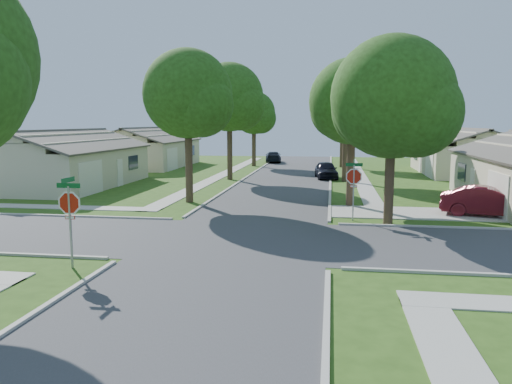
{
  "coord_description": "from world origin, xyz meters",
  "views": [
    {
      "loc": [
        3.61,
        -19.44,
        4.73
      ],
      "look_at": [
        0.27,
        2.62,
        1.6
      ],
      "focal_mm": 35.0,
      "sensor_mm": 36.0,
      "label": 1
    }
  ],
  "objects": [
    {
      "name": "house_nw_near",
      "position": [
        -15.99,
        15.0,
        1.52
      ],
      "size": [
        8.42,
        13.6,
        4.23
      ],
      "color": "#BDB095",
      "rests_on": "ground"
    },
    {
      "name": "sidewalk_ne",
      "position": [
        6.1,
        26.0,
        0.02
      ],
      "size": [
        1.2,
        40.0,
        0.04
      ],
      "primitive_type": "cube",
      "color": "#9E9B91",
      "rests_on": "ground"
    },
    {
      "name": "tree_w_far",
      "position": [
        -4.65,
        34.01,
        5.51
      ],
      "size": [
        4.76,
        4.6,
        8.04
      ],
      "color": "#38281C",
      "rests_on": "ground"
    },
    {
      "name": "house_nw_far",
      "position": [
        -15.99,
        32.0,
        1.52
      ],
      "size": [
        8.42,
        13.6,
        4.23
      ],
      "color": "#BDB095",
      "rests_on": "ground"
    },
    {
      "name": "tree_e_mid",
      "position": [
        4.76,
        21.01,
        6.25
      ],
      "size": [
        5.59,
        5.4,
        9.21
      ],
      "color": "#38281C",
      "rests_on": "ground"
    },
    {
      "name": "car_curb_west",
      "position": [
        -3.2,
        39.27,
        0.64
      ],
      "size": [
        2.34,
        4.61,
        1.28
      ],
      "primitive_type": "imported",
      "rotation": [
        0.0,
        0.0,
        3.27
      ],
      "color": "black",
      "rests_on": "ground"
    },
    {
      "name": "tree_w_mid",
      "position": [
        -4.64,
        21.01,
        6.49
      ],
      "size": [
        5.8,
        5.6,
        9.56
      ],
      "color": "#38281C",
      "rests_on": "ground"
    },
    {
      "name": "tree_e_far",
      "position": [
        4.75,
        34.01,
        5.98
      ],
      "size": [
        5.17,
        5.0,
        8.72
      ],
      "color": "#38281C",
      "rests_on": "ground"
    },
    {
      "name": "road_ns",
      "position": [
        0.0,
        0.0,
        0.0
      ],
      "size": [
        7.0,
        100.0,
        0.02
      ],
      "primitive_type": "cube",
      "color": "#333335",
      "rests_on": "ground"
    },
    {
      "name": "car_curb_east",
      "position": [
        3.2,
        23.08,
        0.72
      ],
      "size": [
        2.23,
        4.41,
        1.44
      ],
      "primitive_type": "imported",
      "rotation": [
        0.0,
        0.0,
        0.13
      ],
      "color": "black",
      "rests_on": "ground"
    },
    {
      "name": "sidewalk_nw",
      "position": [
        -6.1,
        26.0,
        0.02
      ],
      "size": [
        1.2,
        40.0,
        0.04
      ],
      "primitive_type": "cube",
      "color": "#9E9B91",
      "rests_on": "ground"
    },
    {
      "name": "driveway",
      "position": [
        7.9,
        7.1,
        0.03
      ],
      "size": [
        8.8,
        3.6,
        0.05
      ],
      "primitive_type": "cube",
      "color": "#9E9B91",
      "rests_on": "ground"
    },
    {
      "name": "tree_w_near",
      "position": [
        -4.64,
        9.01,
        6.12
      ],
      "size": [
        5.38,
        5.2,
        8.97
      ],
      "color": "#38281C",
      "rests_on": "ground"
    },
    {
      "name": "stop_sign_sw",
      "position": [
        -4.7,
        -4.7,
        2.03
      ],
      "size": [
        1.05,
        0.8,
        2.98
      ],
      "color": "gray",
      "rests_on": "ground"
    },
    {
      "name": "tree_ne_corner",
      "position": [
        6.36,
        4.21,
        5.59
      ],
      "size": [
        5.8,
        5.6,
        8.66
      ],
      "color": "#38281C",
      "rests_on": "ground"
    },
    {
      "name": "car_driveway",
      "position": [
        11.5,
        6.81,
        0.76
      ],
      "size": [
        4.85,
        2.73,
        1.51
      ],
      "primitive_type": "imported",
      "rotation": [
        0.0,
        0.0,
        1.31
      ],
      "color": "#56111A",
      "rests_on": "ground"
    },
    {
      "name": "stop_sign_ne",
      "position": [
        4.7,
        4.7,
        2.03
      ],
      "size": [
        1.05,
        0.8,
        2.98
      ],
      "color": "gray",
      "rests_on": "ground"
    },
    {
      "name": "tree_e_near",
      "position": [
        4.75,
        9.01,
        5.64
      ],
      "size": [
        4.97,
        4.8,
        8.28
      ],
      "color": "#38281C",
      "rests_on": "ground"
    },
    {
      "name": "house_ne_far",
      "position": [
        15.99,
        29.0,
        1.52
      ],
      "size": [
        8.42,
        13.6,
        4.23
      ],
      "color": "#BDB095",
      "rests_on": "ground"
    },
    {
      "name": "ground",
      "position": [
        0.0,
        0.0,
        0.0
      ],
      "size": [
        100.0,
        100.0,
        0.0
      ],
      "primitive_type": "plane",
      "color": "#2A4914",
      "rests_on": "ground"
    }
  ]
}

